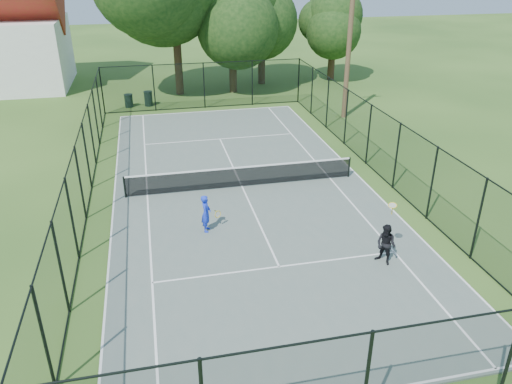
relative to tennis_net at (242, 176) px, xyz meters
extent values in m
plane|color=#2A4C1A|center=(0.00, 0.00, -0.58)|extent=(120.00, 120.00, 0.00)
cube|color=#58685F|center=(0.00, 0.00, -0.55)|extent=(11.00, 24.00, 0.06)
cylinder|color=black|center=(-5.00, 0.00, -0.04)|extent=(0.08, 0.08, 0.95)
cylinder|color=black|center=(5.00, 0.00, -0.04)|extent=(0.08, 0.08, 0.95)
cube|color=black|center=(0.00, 0.00, -0.04)|extent=(10.00, 0.03, 0.88)
cube|color=white|center=(0.00, 0.00, 0.40)|extent=(10.00, 0.05, 0.06)
cylinder|color=#332114|center=(-1.33, 17.02, 1.67)|extent=(0.56, 0.56, 4.51)
cylinder|color=#332114|center=(2.61, 16.79, 1.09)|extent=(0.56, 0.56, 3.33)
sphere|color=black|center=(2.61, 16.79, 4.25)|extent=(5.97, 5.97, 5.97)
cylinder|color=#332114|center=(5.27, 18.95, 1.30)|extent=(0.56, 0.56, 3.76)
sphere|color=black|center=(5.27, 18.95, 4.68)|extent=(5.97, 5.97, 5.97)
cylinder|color=#332114|center=(11.11, 19.05, 0.85)|extent=(0.56, 0.56, 2.86)
sphere|color=black|center=(11.11, 19.05, 3.52)|extent=(4.99, 4.99, 4.99)
cylinder|color=black|center=(-4.97, 14.26, -0.17)|extent=(0.54, 0.54, 0.82)
cylinder|color=black|center=(-4.97, 14.26, 0.27)|extent=(0.58, 0.58, 0.05)
cylinder|color=black|center=(-3.67, 14.28, -0.10)|extent=(0.54, 0.54, 0.95)
cylinder|color=black|center=(-3.67, 14.28, 0.39)|extent=(0.58, 0.58, 0.05)
cylinder|color=#4C3823|center=(8.31, 9.00, 3.28)|extent=(0.30, 0.30, 7.73)
imported|color=#1832D4|center=(-2.02, -3.51, 0.20)|extent=(0.46, 0.59, 1.43)
torus|color=gold|center=(-1.57, -3.36, 0.03)|extent=(0.27, 0.18, 0.29)
cylinder|color=silver|center=(-1.57, -3.36, 0.03)|extent=(0.23, 0.15, 0.25)
imported|color=black|center=(3.46, -6.93, 0.19)|extent=(0.82, 0.87, 1.41)
torus|color=gold|center=(3.71, -6.58, 1.43)|extent=(0.30, 0.28, 0.14)
cylinder|color=silver|center=(3.71, -6.58, 1.43)|extent=(0.26, 0.24, 0.11)
sphere|color=#CCE526|center=(3.75, -6.40, 1.31)|extent=(0.07, 0.07, 0.07)
camera|label=1|loc=(-3.71, -19.63, 8.79)|focal=35.00mm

